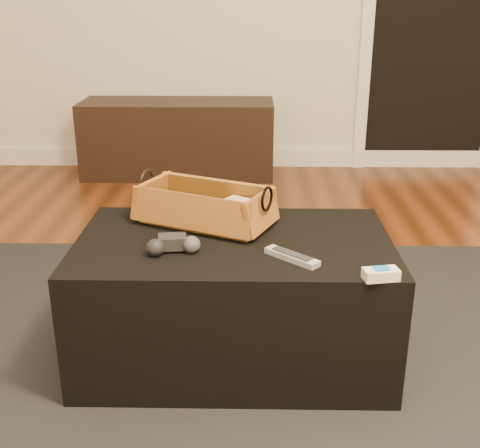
{
  "coord_description": "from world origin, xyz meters",
  "views": [
    {
      "loc": [
        0.08,
        -1.48,
        1.16
      ],
      "look_at": [
        0.05,
        0.26,
        0.49
      ],
      "focal_mm": 45.0,
      "sensor_mm": 36.0,
      "label": 1
    }
  ],
  "objects_px": {
    "game_controller": "(173,244)",
    "cream_gadget": "(381,274)",
    "media_cabinet": "(178,138)",
    "wicker_basket": "(205,208)",
    "ottoman": "(234,298)",
    "silver_remote": "(292,257)",
    "tv_remote": "(196,216)"
  },
  "relations": [
    {
      "from": "tv_remote",
      "to": "ottoman",
      "type": "bearing_deg",
      "value": -28.08
    },
    {
      "from": "cream_gadget",
      "to": "game_controller",
      "type": "bearing_deg",
      "value": 163.79
    },
    {
      "from": "tv_remote",
      "to": "game_controller",
      "type": "distance_m",
      "value": 0.25
    },
    {
      "from": "ottoman",
      "to": "cream_gadget",
      "type": "xyz_separation_m",
      "value": [
        0.41,
        -0.28,
        0.23
      ]
    },
    {
      "from": "media_cabinet",
      "to": "cream_gadget",
      "type": "relative_size",
      "value": 12.35
    },
    {
      "from": "media_cabinet",
      "to": "cream_gadget",
      "type": "height_order",
      "value": "media_cabinet"
    },
    {
      "from": "tv_remote",
      "to": "wicker_basket",
      "type": "xyz_separation_m",
      "value": [
        0.03,
        0.01,
        0.03
      ]
    },
    {
      "from": "ottoman",
      "to": "cream_gadget",
      "type": "height_order",
      "value": "cream_gadget"
    },
    {
      "from": "tv_remote",
      "to": "silver_remote",
      "type": "height_order",
      "value": "tv_remote"
    },
    {
      "from": "media_cabinet",
      "to": "tv_remote",
      "type": "height_order",
      "value": "media_cabinet"
    },
    {
      "from": "tv_remote",
      "to": "silver_remote",
      "type": "bearing_deg",
      "value": -25.08
    },
    {
      "from": "media_cabinet",
      "to": "game_controller",
      "type": "relative_size",
      "value": 7.47
    },
    {
      "from": "game_controller",
      "to": "wicker_basket",
      "type": "bearing_deg",
      "value": 73.09
    },
    {
      "from": "game_controller",
      "to": "cream_gadget",
      "type": "relative_size",
      "value": 1.65
    },
    {
      "from": "game_controller",
      "to": "cream_gadget",
      "type": "height_order",
      "value": "game_controller"
    },
    {
      "from": "silver_remote",
      "to": "wicker_basket",
      "type": "bearing_deg",
      "value": 133.04
    },
    {
      "from": "game_controller",
      "to": "silver_remote",
      "type": "height_order",
      "value": "game_controller"
    },
    {
      "from": "wicker_basket",
      "to": "media_cabinet",
      "type": "bearing_deg",
      "value": 99.17
    },
    {
      "from": "ottoman",
      "to": "wicker_basket",
      "type": "relative_size",
      "value": 1.96
    },
    {
      "from": "media_cabinet",
      "to": "game_controller",
      "type": "height_order",
      "value": "media_cabinet"
    },
    {
      "from": "ottoman",
      "to": "silver_remote",
      "type": "xyz_separation_m",
      "value": [
        0.17,
        -0.15,
        0.22
      ]
    },
    {
      "from": "game_controller",
      "to": "silver_remote",
      "type": "relative_size",
      "value": 1.06
    },
    {
      "from": "media_cabinet",
      "to": "silver_remote",
      "type": "xyz_separation_m",
      "value": [
        0.61,
        -2.38,
        0.19
      ]
    },
    {
      "from": "silver_remote",
      "to": "cream_gadget",
      "type": "relative_size",
      "value": 1.55
    },
    {
      "from": "tv_remote",
      "to": "game_controller",
      "type": "relative_size",
      "value": 1.42
    },
    {
      "from": "wicker_basket",
      "to": "game_controller",
      "type": "bearing_deg",
      "value": -106.91
    },
    {
      "from": "tv_remote",
      "to": "silver_remote",
      "type": "distance_m",
      "value": 0.42
    },
    {
      "from": "ottoman",
      "to": "wicker_basket",
      "type": "bearing_deg",
      "value": 125.41
    },
    {
      "from": "wicker_basket",
      "to": "ottoman",
      "type": "bearing_deg",
      "value": -54.59
    },
    {
      "from": "game_controller",
      "to": "cream_gadget",
      "type": "bearing_deg",
      "value": -16.21
    },
    {
      "from": "media_cabinet",
      "to": "game_controller",
      "type": "bearing_deg",
      "value": -83.65
    },
    {
      "from": "wicker_basket",
      "to": "cream_gadget",
      "type": "relative_size",
      "value": 4.94
    }
  ]
}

